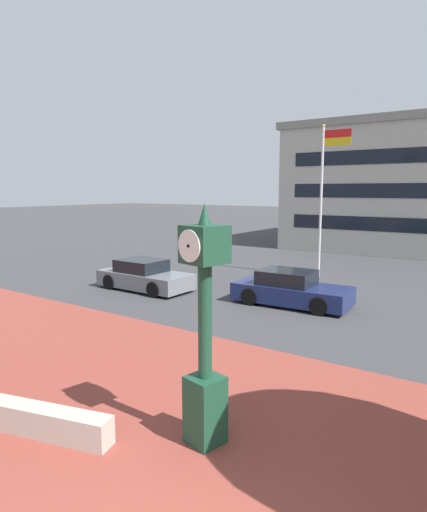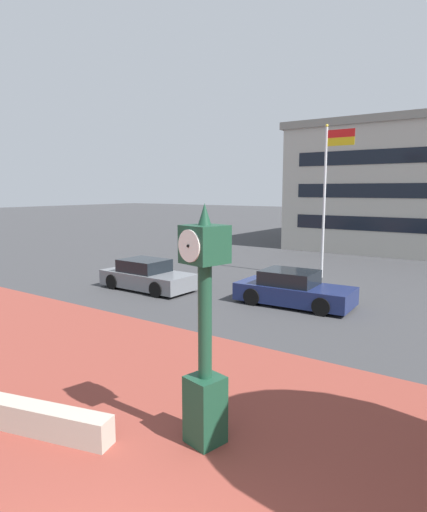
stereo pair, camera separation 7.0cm
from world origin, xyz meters
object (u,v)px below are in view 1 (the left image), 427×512
object	(u,v)px
car_street_distant	(144,276)
car_street_mid	(291,290)
flagpole_primary	(324,191)
street_clock	(205,339)

from	to	relation	value
car_street_distant	car_street_mid	bearing A→B (deg)	101.68
car_street_mid	flagpole_primary	size ratio (longest dim) A/B	0.60
car_street_distant	flagpole_primary	bearing A→B (deg)	142.84
street_clock	car_street_distant	distance (m)	11.95
car_street_mid	car_street_distant	xyz separation A→B (m)	(-6.22, -1.19, -0.00)
street_clock	car_street_distant	bearing A→B (deg)	150.86
car_street_mid	car_street_distant	distance (m)	6.33
street_clock	flagpole_primary	xyz separation A→B (m)	(-3.58, 14.66, 2.33)
car_street_mid	flagpole_primary	xyz separation A→B (m)	(-0.95, 5.55, 3.58)
car_street_mid	street_clock	bearing A→B (deg)	13.33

